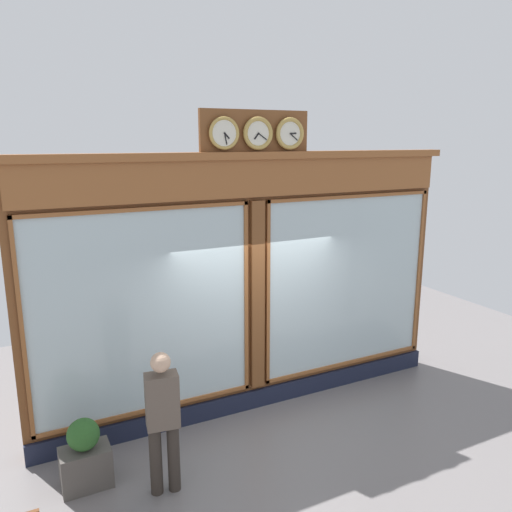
% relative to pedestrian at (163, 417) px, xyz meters
% --- Properties ---
extents(shop_facade, '(6.50, 0.42, 4.30)m').
position_rel_pedestrian_xyz_m(shop_facade, '(-1.77, -1.35, 0.97)').
color(shop_facade, brown).
rests_on(shop_facade, ground_plane).
extents(pedestrian, '(0.39, 0.27, 1.69)m').
position_rel_pedestrian_xyz_m(pedestrian, '(0.00, 0.00, 0.00)').
color(pedestrian, '#312A24').
rests_on(pedestrian, ground_plane).
extents(planter_box, '(0.56, 0.36, 0.48)m').
position_rel_pedestrian_xyz_m(planter_box, '(0.79, -0.49, -0.69)').
color(planter_box, '#4C4742').
rests_on(planter_box, ground_plane).
extents(planter_shrub, '(0.37, 0.37, 0.37)m').
position_rel_pedestrian_xyz_m(planter_shrub, '(0.79, -0.49, -0.27)').
color(planter_shrub, '#285623').
rests_on(planter_shrub, planter_box).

